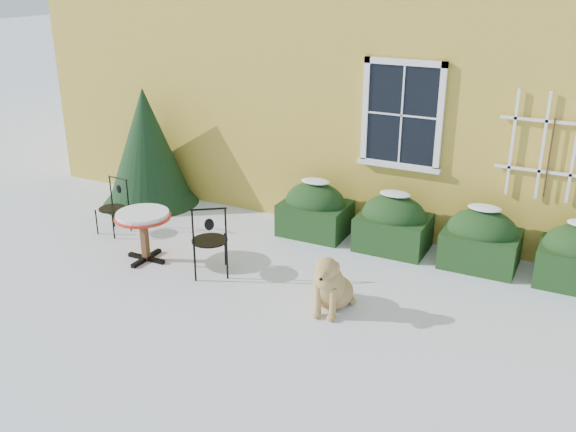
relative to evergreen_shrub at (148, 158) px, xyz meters
The scene contains 8 objects.
ground 4.42m from the evergreen_shrub, 35.13° to the right, with size 80.00×80.00×0.00m, color white.
house 6.20m from the evergreen_shrub, 51.73° to the left, with size 12.40×8.40×6.40m.
hedge_row 5.22m from the evergreen_shrub, ahead, with size 4.95×0.80×0.91m.
evergreen_shrub is the anchor object (origin of this frame).
bistro_table 2.46m from the evergreen_shrub, 53.59° to the right, with size 0.81×0.81×0.75m.
patio_chair_near 3.22m from the evergreen_shrub, 37.00° to the right, with size 0.65×0.65×1.05m.
patio_chair_far 1.44m from the evergreen_shrub, 75.76° to the right, with size 0.43×0.42×0.89m.
dog 4.94m from the evergreen_shrub, 25.24° to the right, with size 0.57×0.92×0.82m.
Camera 1 is at (3.62, -6.15, 4.07)m, focal length 40.00 mm.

